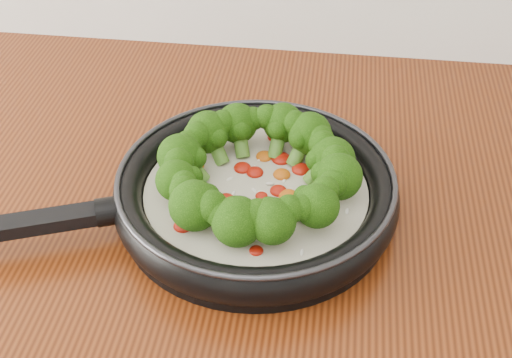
# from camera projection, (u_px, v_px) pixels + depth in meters

# --- Properties ---
(skillet) EXTENTS (0.55, 0.43, 0.10)m
(skillet) POSITION_uv_depth(u_px,v_px,m) (254.00, 187.00, 0.81)
(skillet) COLOR black
(skillet) RESTS_ON counter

